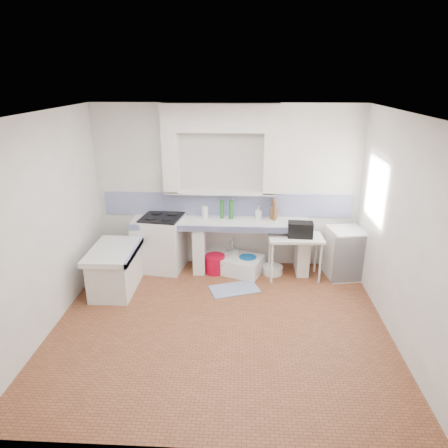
{
  "coord_description": "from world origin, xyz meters",
  "views": [
    {
      "loc": [
        0.3,
        -4.82,
        3.22
      ],
      "look_at": [
        0.0,
        1.0,
        1.1
      ],
      "focal_mm": 33.02,
      "sensor_mm": 36.0,
      "label": 1
    }
  ],
  "objects_px": {
    "side_table": "(294,257)",
    "sink": "(232,264)",
    "stove": "(163,244)",
    "fridge": "(345,253)"
  },
  "relations": [
    {
      "from": "side_table",
      "to": "sink",
      "type": "bearing_deg",
      "value": 166.44
    },
    {
      "from": "fridge",
      "to": "side_table",
      "type": "bearing_deg",
      "value": 175.33
    },
    {
      "from": "side_table",
      "to": "fridge",
      "type": "distance_m",
      "value": 0.85
    },
    {
      "from": "stove",
      "to": "fridge",
      "type": "bearing_deg",
      "value": 5.8
    },
    {
      "from": "stove",
      "to": "sink",
      "type": "relative_size",
      "value": 0.9
    },
    {
      "from": "stove",
      "to": "side_table",
      "type": "height_order",
      "value": "stove"
    },
    {
      "from": "sink",
      "to": "fridge",
      "type": "relative_size",
      "value": 1.23
    },
    {
      "from": "sink",
      "to": "side_table",
      "type": "height_order",
      "value": "side_table"
    },
    {
      "from": "side_table",
      "to": "fridge",
      "type": "relative_size",
      "value": 1.05
    },
    {
      "from": "stove",
      "to": "fridge",
      "type": "xyz_separation_m",
      "value": [
        3.08,
        -0.13,
        -0.05
      ]
    }
  ]
}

